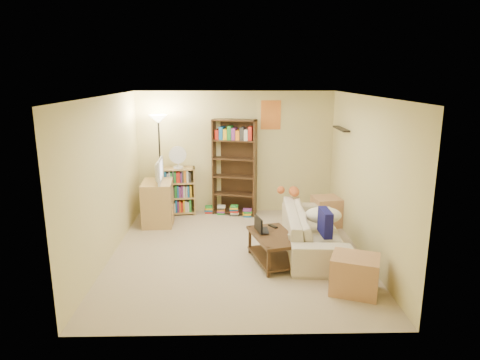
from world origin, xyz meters
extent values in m
plane|color=beige|center=(0.00, 0.00, 0.00)|extent=(4.50, 4.50, 0.00)
cube|color=beige|center=(0.00, 2.25, 1.25)|extent=(4.00, 0.04, 2.50)
cube|color=beige|center=(0.00, -2.25, 1.25)|extent=(4.00, 0.04, 2.50)
cube|color=beige|center=(-2.00, 0.00, 1.25)|extent=(0.04, 4.50, 2.50)
cube|color=beige|center=(2.00, 0.00, 1.25)|extent=(0.04, 4.50, 2.50)
cube|color=silver|center=(0.00, 0.00, 2.50)|extent=(4.00, 4.50, 0.04)
cube|color=red|center=(0.72, 2.24, 2.02)|extent=(0.40, 0.02, 0.58)
cube|color=black|center=(1.92, 1.30, 1.85)|extent=(0.12, 0.80, 0.03)
imported|color=beige|center=(1.25, 0.16, 0.33)|extent=(2.36, 1.14, 0.66)
cube|color=#141459|center=(1.33, -0.34, 0.63)|extent=(0.15, 0.44, 0.39)
ellipsoid|color=white|center=(1.42, 0.20, 0.56)|extent=(0.61, 0.43, 0.26)
ellipsoid|color=#C95D2A|center=(1.05, 1.04, 0.74)|extent=(0.42, 0.21, 0.17)
sphere|color=#C95D2A|center=(0.82, 1.05, 0.77)|extent=(0.14, 0.14, 0.14)
cube|color=#48301B|center=(0.55, -0.38, 0.43)|extent=(0.80, 1.12, 0.04)
cube|color=#48301B|center=(0.55, -0.38, 0.09)|extent=(0.76, 1.06, 0.03)
cube|color=#48301B|center=(0.43, -0.87, 0.22)|extent=(0.04, 0.04, 0.45)
cube|color=#48301B|center=(0.89, -0.74, 0.22)|extent=(0.04, 0.04, 0.45)
cube|color=#48301B|center=(0.21, -0.01, 0.22)|extent=(0.04, 0.04, 0.45)
cube|color=#48301B|center=(0.67, 0.11, 0.22)|extent=(0.04, 0.04, 0.45)
imported|color=black|center=(0.46, -0.22, 0.46)|extent=(0.31, 0.21, 0.02)
cube|color=white|center=(0.32, -0.26, 0.58)|extent=(0.10, 0.33, 0.22)
imported|color=silver|center=(0.78, -0.59, 0.50)|extent=(0.15, 0.15, 0.10)
cube|color=black|center=(0.57, -0.02, 0.46)|extent=(0.14, 0.18, 0.02)
cube|color=tan|center=(-1.50, 1.46, 0.42)|extent=(0.60, 0.81, 0.83)
imported|color=black|center=(-1.50, 1.46, 1.05)|extent=(0.77, 0.19, 0.44)
cube|color=#3E2918|center=(-0.02, 2.05, 0.98)|extent=(0.92, 0.50, 1.95)
cube|color=tan|center=(-1.21, 2.05, 0.49)|extent=(0.79, 0.39, 0.97)
cylinder|color=white|center=(-1.16, 2.03, 0.99)|extent=(0.19, 0.19, 0.04)
cylinder|color=white|center=(-1.16, 2.03, 1.09)|extent=(0.02, 0.02, 0.19)
cylinder|color=white|center=(-1.16, 2.00, 1.25)|extent=(0.35, 0.06, 0.35)
cylinder|color=black|center=(-1.48, 1.82, 0.02)|extent=(0.31, 0.31, 0.03)
cylinder|color=black|center=(-1.48, 1.82, 0.97)|extent=(0.03, 0.03, 1.94)
cone|color=#FFF6C6|center=(-1.48, 1.82, 1.99)|extent=(0.35, 0.35, 0.15)
cube|color=tan|center=(1.72, 1.29, 0.28)|extent=(0.56, 0.56, 0.55)
cube|color=tan|center=(1.53, -1.32, 0.25)|extent=(0.74, 0.69, 0.50)
cube|color=red|center=(-0.56, 2.09, 0.08)|extent=(0.18, 0.14, 0.15)
cube|color=#1966B2|center=(-0.30, 2.00, 0.09)|extent=(0.18, 0.14, 0.19)
cube|color=gold|center=(-0.03, 1.90, 0.11)|extent=(0.18, 0.14, 0.22)
cube|color=#268C33|center=(0.24, 1.81, 0.09)|extent=(0.18, 0.14, 0.17)
camera|label=1|loc=(-0.09, -6.44, 2.79)|focal=32.00mm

